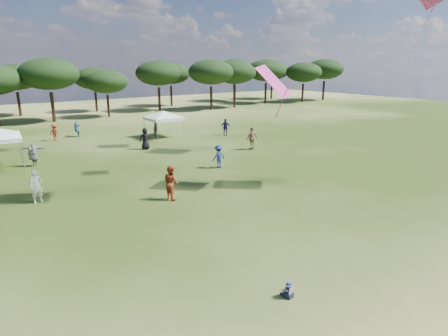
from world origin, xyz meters
The scene contains 4 objects.
tree_line centered at (2.39, 47.41, 5.42)m, with size 108.78×17.63×7.77m.
tent_right centered at (9.45, 27.36, 2.40)m, with size 6.04×6.04×2.83m.
toddler centered at (0.35, 1.96, 0.23)m, with size 0.35×0.39×0.52m.
festival_crowd centered at (-0.90, 22.92, 0.85)m, with size 29.54×22.32×1.89m.
Camera 1 is at (-7.09, -4.85, 6.83)m, focal length 30.00 mm.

